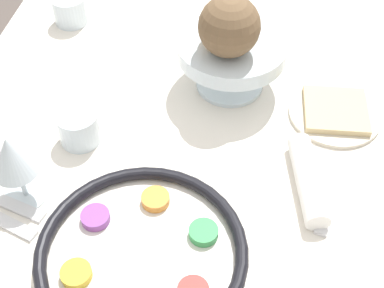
% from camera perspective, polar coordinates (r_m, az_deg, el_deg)
% --- Properties ---
extents(dining_table, '(1.18, 0.97, 0.74)m').
position_cam_1_polar(dining_table, '(1.23, 1.43, -12.06)').
color(dining_table, silver).
rests_on(dining_table, ground_plane).
extents(seder_plate, '(0.31, 0.31, 0.03)m').
position_cam_1_polar(seder_plate, '(0.79, -5.38, -11.52)').
color(seder_plate, silver).
rests_on(seder_plate, dining_table).
extents(wine_glass, '(0.07, 0.07, 0.13)m').
position_cam_1_polar(wine_glass, '(0.83, -18.66, -1.31)').
color(wine_glass, silver).
rests_on(wine_glass, dining_table).
extents(fruit_stand, '(0.20, 0.20, 0.10)m').
position_cam_1_polar(fruit_stand, '(1.00, 4.25, 9.67)').
color(fruit_stand, silver).
rests_on(fruit_stand, dining_table).
extents(orange_fruit, '(0.08, 0.08, 0.08)m').
position_cam_1_polar(orange_fruit, '(0.95, 3.73, 12.59)').
color(orange_fruit, orange).
rests_on(orange_fruit, fruit_stand).
extents(coconut, '(0.11, 0.11, 0.11)m').
position_cam_1_polar(coconut, '(0.92, 4.00, 12.40)').
color(coconut, brown).
rests_on(coconut, fruit_stand).
extents(bread_plate, '(0.17, 0.17, 0.02)m').
position_cam_1_polar(bread_plate, '(1.01, 15.02, 3.27)').
color(bread_plate, beige).
rests_on(bread_plate, dining_table).
extents(napkin_roll, '(0.17, 0.07, 0.04)m').
position_cam_1_polar(napkin_roll, '(0.88, 12.26, -3.74)').
color(napkin_roll, white).
rests_on(napkin_roll, dining_table).
extents(cup_near, '(0.07, 0.07, 0.06)m').
position_cam_1_polar(cup_near, '(0.94, -11.99, 1.75)').
color(cup_near, silver).
rests_on(cup_near, dining_table).
extents(cup_mid, '(0.07, 0.07, 0.06)m').
position_cam_1_polar(cup_mid, '(1.22, -12.90, 13.77)').
color(cup_mid, silver).
rests_on(cup_mid, dining_table).
extents(spoon, '(0.17, 0.05, 0.01)m').
position_cam_1_polar(spoon, '(0.89, 14.62, -5.17)').
color(spoon, silver).
rests_on(spoon, dining_table).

